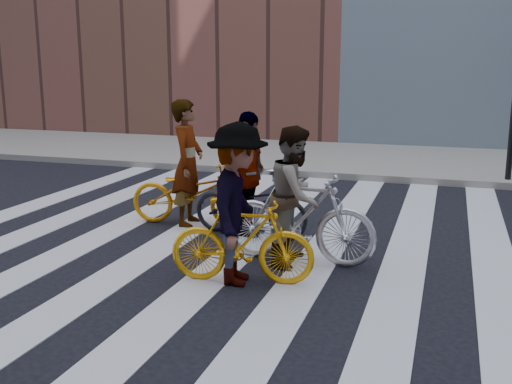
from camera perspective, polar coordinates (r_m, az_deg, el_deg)
The scene contains 11 objects.
ground at distance 8.81m, azimuth -4.09°, elevation -4.49°, with size 100.00×100.00×0.00m, color black.
sidewalk_far at distance 15.83m, azimuth 6.16°, elevation 3.30°, with size 100.00×5.00×0.15m, color gray.
zebra_crosswalk at distance 8.81m, azimuth -4.09°, elevation -4.46°, with size 8.25×10.00×0.01m.
bike_yellow_left at distance 9.49m, azimuth -6.17°, elevation -0.10°, with size 0.68×1.95×1.03m, color orange.
bike_silver_mid at distance 7.66m, azimuth 4.08°, elevation -2.38°, with size 0.57×2.01×1.21m, color silver.
bike_yellow_right at distance 6.96m, azimuth -1.33°, elevation -4.70°, with size 0.48×1.69×1.01m, color #FAA80D.
bike_dark_rear at distance 8.87m, azimuth -0.51°, elevation -1.18°, with size 0.63×1.80×0.94m, color black.
rider_left at distance 9.42m, azimuth -6.52°, elevation 2.75°, with size 0.72×0.47×1.98m, color slate.
rider_mid at distance 7.61m, azimuth 3.75°, elevation -0.32°, with size 0.86×0.67×1.77m, color slate.
rider_right at distance 6.86m, azimuth -1.75°, elevation -1.19°, with size 1.22×0.70×1.89m, color slate.
rider_rear at distance 8.79m, azimuth -0.83°, elevation 1.69°, with size 1.08×0.45×1.84m, color slate.
Camera 1 is at (3.20, -7.80, 2.55)m, focal length 42.00 mm.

